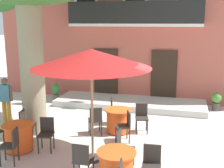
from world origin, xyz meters
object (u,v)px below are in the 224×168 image
at_px(cafe_chair_near_tree_1, 142,116).
at_px(ground_planter_left, 56,91).
at_px(cafe_chair_middle_1, 26,123).
at_px(cafe_chair_middle_3, 12,144).
at_px(cafe_chair_front_1, 152,163).
at_px(ground_planter_right, 216,101).
at_px(cafe_chair_front_3, 82,159).
at_px(cafe_table_front, 116,167).
at_px(cafe_chair_near_tree_2, 115,109).
at_px(cafe_chair_near_tree_0, 125,124).
at_px(cafe_chair_front_2, 122,147).
at_px(cafe_chair_middle_0, 46,132).
at_px(pedestrian_near_entrance, 6,99).
at_px(cafe_umbrella, 91,59).
at_px(cafe_table_near_tree, 118,120).
at_px(cafe_chair_near_tree_3, 95,119).
at_px(cafe_table_middle, 19,137).

xyz_separation_m(cafe_chair_near_tree_1, ground_planter_left, (-4.39, 2.88, -0.12)).
xyz_separation_m(cafe_chair_middle_1, cafe_chair_middle_3, (0.47, -1.43, 0.00)).
height_order(cafe_chair_front_1, ground_planter_right, cafe_chair_front_1).
height_order(cafe_chair_middle_3, cafe_chair_front_3, same).
relative_size(cafe_table_front, cafe_chair_front_1, 0.95).
bearing_deg(cafe_chair_near_tree_2, ground_planter_left, 144.20).
bearing_deg(cafe_chair_near_tree_0, cafe_chair_front_2, -80.30).
relative_size(cafe_chair_near_tree_2, cafe_chair_front_2, 1.00).
height_order(cafe_chair_middle_1, ground_planter_right, cafe_chair_middle_1).
relative_size(cafe_chair_middle_0, cafe_chair_front_3, 1.00).
bearing_deg(cafe_chair_front_2, pedestrian_near_entrance, 158.19).
relative_size(cafe_chair_near_tree_1, pedestrian_near_entrance, 0.55).
xyz_separation_m(cafe_chair_front_2, ground_planter_left, (-4.30, 5.31, -0.12)).
distance_m(cafe_table_front, cafe_umbrella, 2.55).
relative_size(cafe_table_near_tree, ground_planter_right, 1.18).
xyz_separation_m(cafe_chair_near_tree_0, ground_planter_right, (2.88, 3.88, -0.12)).
bearing_deg(cafe_chair_middle_0, cafe_chair_front_2, -10.31).
relative_size(cafe_chair_near_tree_3, cafe_chair_middle_0, 1.00).
bearing_deg(ground_planter_right, cafe_chair_front_3, -118.05).
distance_m(cafe_chair_middle_3, cafe_table_front, 2.73).
bearing_deg(cafe_chair_front_1, cafe_chair_middle_3, 178.29).
bearing_deg(cafe_chair_near_tree_1, cafe_chair_middle_0, -138.85).
xyz_separation_m(cafe_table_middle, cafe_chair_front_3, (2.23, -1.01, 0.14)).
xyz_separation_m(cafe_table_middle, cafe_table_front, (2.98, -0.93, 0.00)).
distance_m(cafe_chair_middle_0, cafe_chair_front_1, 3.18).
distance_m(cafe_chair_near_tree_2, cafe_chair_middle_1, 2.98).
bearing_deg(cafe_umbrella, cafe_chair_near_tree_3, 105.62).
relative_size(cafe_chair_front_2, cafe_umbrella, 0.31).
distance_m(cafe_chair_near_tree_1, pedestrian_near_entrance, 4.56).
bearing_deg(cafe_umbrella, cafe_chair_front_1, -26.57).
xyz_separation_m(cafe_chair_near_tree_2, cafe_chair_front_2, (0.92, -2.87, 0.00)).
height_order(cafe_chair_front_1, cafe_chair_front_2, same).
height_order(ground_planter_left, pedestrian_near_entrance, pedestrian_near_entrance).
distance_m(cafe_chair_middle_1, cafe_chair_front_1, 4.23).
relative_size(cafe_chair_middle_1, cafe_chair_front_3, 1.00).
bearing_deg(ground_planter_left, cafe_chair_front_3, -59.70).
bearing_deg(cafe_table_near_tree, cafe_chair_front_2, -73.92).
distance_m(cafe_chair_near_tree_0, cafe_table_front, 2.30).
xyz_separation_m(cafe_chair_near_tree_3, ground_planter_right, (3.88, 3.64, -0.12)).
xyz_separation_m(cafe_chair_front_1, cafe_umbrella, (-1.59, 0.80, 2.08)).
distance_m(cafe_table_front, pedestrian_near_entrance, 5.13).
bearing_deg(cafe_table_near_tree, cafe_chair_front_1, -63.38).
xyz_separation_m(cafe_chair_front_3, ground_planter_right, (3.33, 6.24, -0.12)).
bearing_deg(cafe_chair_middle_3, cafe_table_near_tree, 52.85).
xyz_separation_m(cafe_chair_near_tree_3, cafe_chair_middle_0, (-0.97, -1.36, 0.00)).
distance_m(cafe_chair_middle_3, cafe_chair_front_3, 2.00).
distance_m(cafe_table_middle, cafe_chair_middle_0, 0.77).
bearing_deg(cafe_chair_middle_3, cafe_chair_middle_0, 64.00).
bearing_deg(cafe_umbrella, cafe_chair_middle_3, -159.68).
height_order(cafe_chair_near_tree_3, cafe_chair_middle_0, same).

